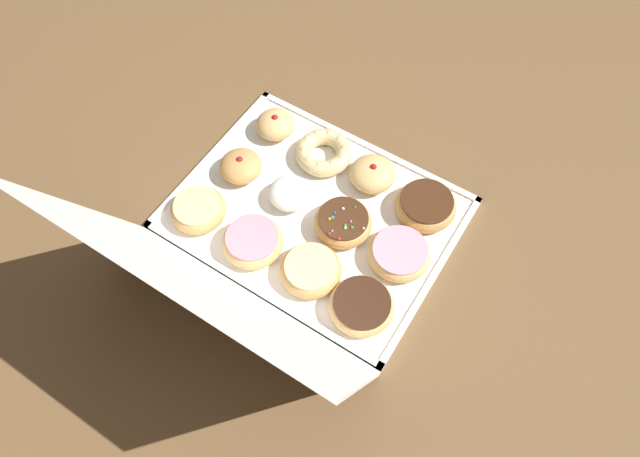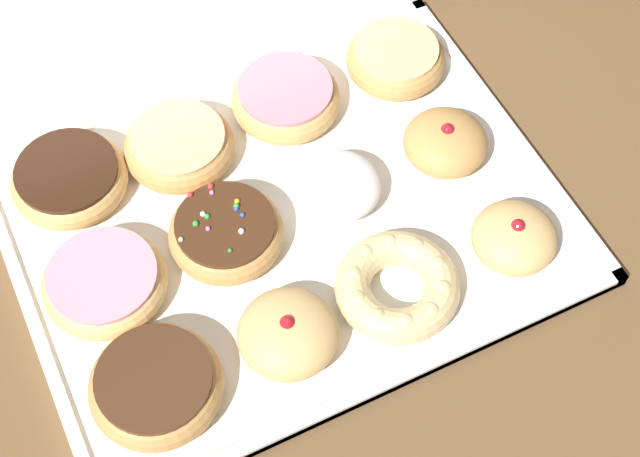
{
  "view_description": "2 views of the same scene",
  "coord_description": "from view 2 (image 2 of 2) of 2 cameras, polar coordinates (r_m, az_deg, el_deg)",
  "views": [
    {
      "loc": [
        -0.32,
        0.49,
        0.97
      ],
      "look_at": [
        -0.04,
        0.05,
        0.06
      ],
      "focal_mm": 32.1,
      "sensor_mm": 36.0,
      "label": 1
    },
    {
      "loc": [
        -0.19,
        -0.47,
        0.8
      ],
      "look_at": [
        0.02,
        -0.04,
        0.05
      ],
      "focal_mm": 53.41,
      "sensor_mm": 36.0,
      "label": 2
    }
  ],
  "objects": [
    {
      "name": "ground_plane",
      "position": [
        0.95,
        -2.01,
        0.23
      ],
      "size": [
        3.0,
        3.0,
        0.0
      ],
      "primitive_type": "plane",
      "color": "brown"
    },
    {
      "name": "donut_box",
      "position": [
        0.95,
        -2.02,
        0.41
      ],
      "size": [
        0.53,
        0.41,
        0.01
      ],
      "color": "white",
      "rests_on": "ground"
    },
    {
      "name": "chocolate_frosted_donut_0",
      "position": [
        0.85,
        -9.81,
        -9.25
      ],
      "size": [
        0.12,
        0.12,
        0.04
      ],
      "color": "tan",
      "rests_on": "donut_box"
    },
    {
      "name": "jelly_filled_donut_1",
      "position": [
        0.85,
        -1.93,
        -6.32
      ],
      "size": [
        0.09,
        0.09,
        0.05
      ],
      "color": "#E5B770",
      "rests_on": "donut_box"
    },
    {
      "name": "cruller_donut_2",
      "position": [
        0.89,
        4.65,
        -3.47
      ],
      "size": [
        0.12,
        0.12,
        0.04
      ],
      "color": "#EACC8C",
      "rests_on": "donut_box"
    },
    {
      "name": "jelly_filled_donut_3",
      "position": [
        0.92,
        11.55,
        -0.54
      ],
      "size": [
        0.08,
        0.08,
        0.05
      ],
      "color": "#E5B770",
      "rests_on": "donut_box"
    },
    {
      "name": "pink_frosted_donut_4",
      "position": [
        0.91,
        -12.78,
        -3.16
      ],
      "size": [
        0.12,
        0.12,
        0.03
      ],
      "color": "#E5B770",
      "rests_on": "donut_box"
    },
    {
      "name": "sprinkle_donut_5",
      "position": [
        0.92,
        -5.74,
        -0.06
      ],
      "size": [
        0.11,
        0.11,
        0.04
      ],
      "color": "tan",
      "rests_on": "donut_box"
    },
    {
      "name": "powdered_filled_donut_6",
      "position": [
        0.94,
        1.19,
        2.6
      ],
      "size": [
        0.08,
        0.08,
        0.04
      ],
      "color": "white",
      "rests_on": "donut_box"
    },
    {
      "name": "jelly_filled_donut_7",
      "position": [
        0.98,
        7.38,
        5.32
      ],
      "size": [
        0.09,
        0.09,
        0.05
      ],
      "color": "tan",
      "rests_on": "donut_box"
    },
    {
      "name": "chocolate_frosted_donut_8",
      "position": [
        0.98,
        -14.8,
        2.92
      ],
      "size": [
        0.12,
        0.12,
        0.03
      ],
      "color": "tan",
      "rests_on": "donut_box"
    },
    {
      "name": "glazed_ring_donut_9",
      "position": [
        0.98,
        -8.44,
        4.92
      ],
      "size": [
        0.11,
        0.11,
        0.04
      ],
      "color": "tan",
      "rests_on": "donut_box"
    },
    {
      "name": "pink_frosted_donut_10",
      "position": [
        1.01,
        -2.07,
        7.82
      ],
      "size": [
        0.12,
        0.12,
        0.04
      ],
      "color": "tan",
      "rests_on": "donut_box"
    },
    {
      "name": "glazed_ring_donut_11",
      "position": [
        1.05,
        4.55,
        10.13
      ],
      "size": [
        0.11,
        0.11,
        0.04
      ],
      "color": "tan",
      "rests_on": "donut_box"
    }
  ]
}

